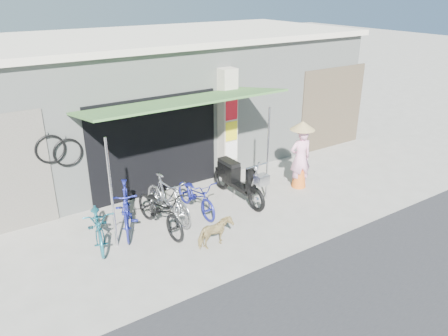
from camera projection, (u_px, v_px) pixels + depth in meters
ground at (256, 221)px, 9.91m from camera, size 80.00×80.00×0.00m
bicycle_shop at (154, 97)px, 13.11m from camera, size 12.30×5.30×3.66m
shop_pillar at (227, 125)px, 11.64m from camera, size 0.42×0.44×3.00m
awning at (182, 103)px, 9.73m from camera, size 4.60×1.88×2.72m
neighbour_right at (332, 108)px, 13.94m from camera, size 2.60×0.06×2.60m
bike_teal at (98, 224)px, 8.92m from camera, size 0.95×1.77×0.88m
bike_blue at (126, 208)px, 9.36m from camera, size 1.10×1.82×1.06m
bike_black at (160, 210)px, 9.39m from camera, size 0.79×1.88×0.96m
bike_silver at (168, 199)px, 9.79m from camera, size 0.70×1.80×1.05m
bike_navy at (196, 195)px, 10.15m from camera, size 0.59×1.64×0.86m
street_dog at (215, 233)px, 8.83m from camera, size 0.77×0.40×0.63m
moped at (237, 179)px, 10.74m from camera, size 0.59×2.06×1.17m
nun at (301, 155)px, 11.26m from camera, size 0.67×0.64×1.80m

